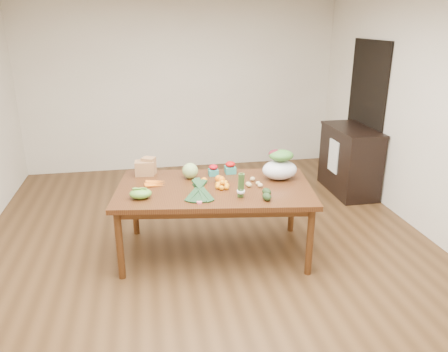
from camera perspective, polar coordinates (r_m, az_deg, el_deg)
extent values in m
plane|color=#55381D|center=(4.73, -1.74, -10.09)|extent=(6.00, 6.00, 0.00)
cube|color=white|center=(7.15, -5.63, 11.64)|extent=(5.00, 0.02, 2.70)
cube|color=white|center=(1.58, 15.91, -20.77)|extent=(5.00, 0.02, 2.70)
cube|color=white|center=(5.21, 26.60, 6.56)|extent=(0.02, 6.00, 2.70)
cube|color=#462810|center=(4.59, -1.24, -5.76)|extent=(2.10, 1.36, 0.75)
cube|color=black|center=(6.58, 17.91, 7.40)|extent=(0.02, 1.00, 2.10)
cube|color=black|center=(6.44, 16.09, 1.98)|extent=(0.52, 1.02, 0.94)
cube|color=white|center=(6.30, 14.09, 2.52)|extent=(0.02, 0.28, 0.45)
sphere|color=#9DB96A|center=(4.66, -4.44, 0.68)|extent=(0.17, 0.17, 0.17)
sphere|color=orange|center=(4.52, -2.61, -0.60)|extent=(0.07, 0.07, 0.07)
sphere|color=#FF5B0F|center=(4.55, -0.70, -0.37)|extent=(0.08, 0.08, 0.08)
sphere|color=orange|center=(4.52, -0.35, -0.51)|extent=(0.08, 0.08, 0.08)
ellipsoid|color=#5F9231|center=(4.22, -10.84, -2.28)|extent=(0.21, 0.16, 0.10)
ellipsoid|color=tan|center=(4.47, 3.15, -1.02)|extent=(0.05, 0.05, 0.04)
ellipsoid|color=tan|center=(4.43, 3.33, -1.18)|extent=(0.05, 0.05, 0.05)
ellipsoid|color=tan|center=(4.49, 4.48, -0.95)|extent=(0.05, 0.04, 0.04)
ellipsoid|color=tan|center=(4.60, 3.75, -0.39)|extent=(0.05, 0.05, 0.05)
ellipsoid|color=#DEB280|center=(4.43, 4.76, -1.22)|extent=(0.05, 0.05, 0.05)
ellipsoid|color=black|center=(4.12, 5.61, -2.72)|extent=(0.10, 0.13, 0.07)
ellipsoid|color=black|center=(4.23, 5.59, -2.07)|extent=(0.10, 0.13, 0.07)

